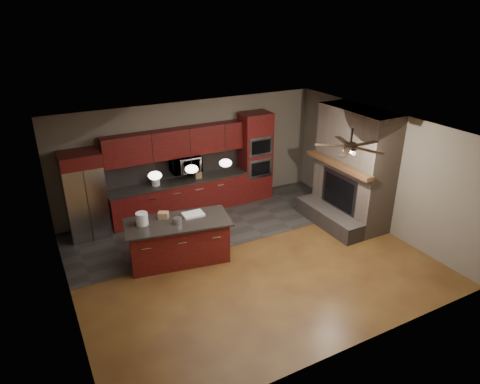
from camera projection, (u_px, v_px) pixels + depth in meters
ground at (248, 259)px, 9.08m from camera, size 7.00×7.00×0.00m
ceiling at (249, 131)px, 7.94m from camera, size 7.00×6.00×0.02m
back_wall at (192, 155)px, 10.93m from camera, size 7.00×0.02×2.80m
right_wall at (379, 170)px, 10.01m from camera, size 0.02×6.00×2.80m
left_wall at (62, 241)px, 7.01m from camera, size 0.02×6.00×2.80m
slate_tile_patch at (212, 223)px, 10.53m from camera, size 7.00×2.40×0.01m
fireplace_column at (352, 172)px, 10.17m from camera, size 1.30×2.10×2.80m
back_cabinetry at (179, 180)px, 10.73m from camera, size 3.59×0.64×2.20m
oven_tower at (255, 156)px, 11.50m from camera, size 0.80×0.63×2.38m
microwave at (185, 164)px, 10.65m from camera, size 0.73×0.41×0.50m
refrigerator at (85, 195)px, 9.61m from camera, size 0.86×0.75×2.02m
kitchen_island at (179, 241)px, 8.85m from camera, size 2.26×1.32×0.92m
white_bucket at (142, 219)px, 8.48m from camera, size 0.27×0.27×0.26m
paint_can at (177, 221)px, 8.56m from camera, size 0.21×0.21×0.12m
paint_tray at (193, 214)px, 8.90m from camera, size 0.44×0.31×0.04m
cardboard_box at (163, 215)px, 8.77m from camera, size 0.25×0.23×0.13m
counter_bucket at (156, 181)px, 10.39m from camera, size 0.23×0.23×0.23m
counter_box at (199, 175)px, 10.83m from camera, size 0.19×0.17×0.18m
pendant_left at (155, 175)px, 8.14m from camera, size 0.26×0.26×0.92m
pendant_center at (192, 169)px, 8.46m from camera, size 0.26×0.26×0.92m
pendant_right at (226, 163)px, 8.78m from camera, size 0.26×0.26×0.92m
ceiling_fan at (351, 146)px, 8.20m from camera, size 1.27×1.33×0.41m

